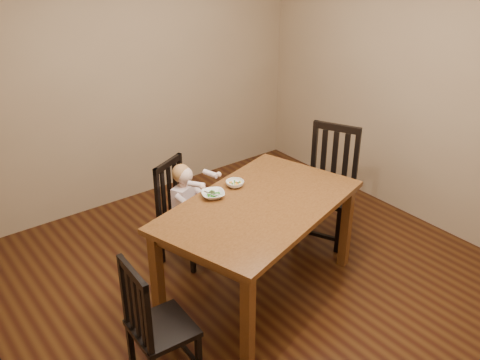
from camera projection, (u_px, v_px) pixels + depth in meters
room at (255, 133)px, 4.00m from camera, size 4.01×4.01×2.71m
dining_table at (259, 214)px, 4.17m from camera, size 1.85×1.41×0.82m
chair_child at (182, 213)px, 4.72m from camera, size 0.53×0.52×0.93m
chair_left at (155, 325)px, 3.45m from camera, size 0.41×0.42×0.93m
chair_right at (328, 186)px, 5.03m from camera, size 0.61×0.62×1.10m
toddler at (186, 203)px, 4.65m from camera, size 0.40×0.43×0.48m
bowl_peas at (213, 194)px, 4.21m from camera, size 0.24×0.24×0.04m
bowl_veg at (235, 184)px, 4.37m from camera, size 0.19×0.19×0.05m
fork at (212, 195)px, 4.16m from camera, size 0.10×0.09×0.05m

